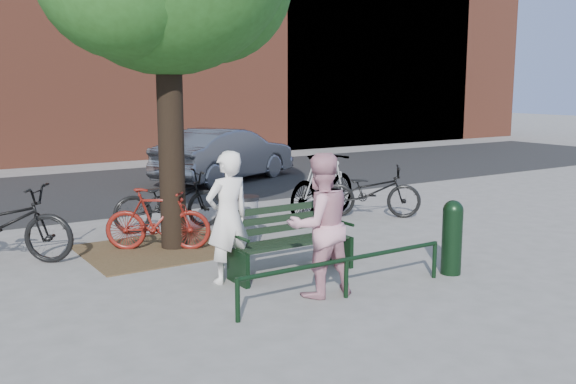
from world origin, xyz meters
TOP-DOWN VIEW (x-y plane):
  - ground at (0.00, 0.00)m, footprint 90.00×90.00m
  - dirt_pit at (-1.00, 2.20)m, footprint 2.40×2.00m
  - road at (0.00, 8.50)m, footprint 40.00×7.00m
  - park_bench at (-0.00, 0.08)m, footprint 1.74×0.54m
  - guard_railing at (0.00, -1.20)m, footprint 3.06×0.06m
  - person_left at (-0.90, 0.15)m, footprint 0.67×0.47m
  - person_right at (-0.21, -0.93)m, footprint 0.91×0.74m
  - bollard at (1.83, -1.19)m, footprint 0.28×0.28m
  - litter_bin at (0.29, 1.75)m, footprint 0.39×0.39m
  - bicycle_a at (-3.23, 2.82)m, footprint 2.19×1.88m
  - bicycle_b at (-1.06, 2.20)m, footprint 1.64×1.26m
  - bicycle_c at (-0.36, 3.43)m, footprint 2.07×0.91m
  - bicycle_d at (2.56, 2.80)m, footprint 2.19×1.27m
  - bicycle_e at (3.40, 2.35)m, footprint 1.93×1.73m
  - parked_car at (3.20, 8.10)m, footprint 4.59×3.13m

SIDE VIEW (x-z plane):
  - ground at x=0.00m, z-range 0.00..0.00m
  - road at x=0.00m, z-range 0.00..0.01m
  - dirt_pit at x=-1.00m, z-range 0.00..0.02m
  - guard_railing at x=0.00m, z-range 0.15..0.66m
  - litter_bin at x=0.29m, z-range 0.01..0.80m
  - park_bench at x=0.00m, z-range -0.01..0.97m
  - bicycle_b at x=-1.06m, z-range 0.00..0.99m
  - bicycle_e at x=3.40m, z-range 0.00..1.02m
  - bicycle_c at x=-0.36m, z-range 0.00..1.05m
  - bollard at x=1.83m, z-range 0.04..1.06m
  - bicycle_a at x=-3.23m, z-range 0.00..1.13m
  - bicycle_d at x=2.56m, z-range 0.00..1.27m
  - parked_car at x=3.20m, z-range 0.00..1.43m
  - person_left at x=-0.90m, z-range 0.00..1.74m
  - person_right at x=-0.21m, z-range 0.00..1.77m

